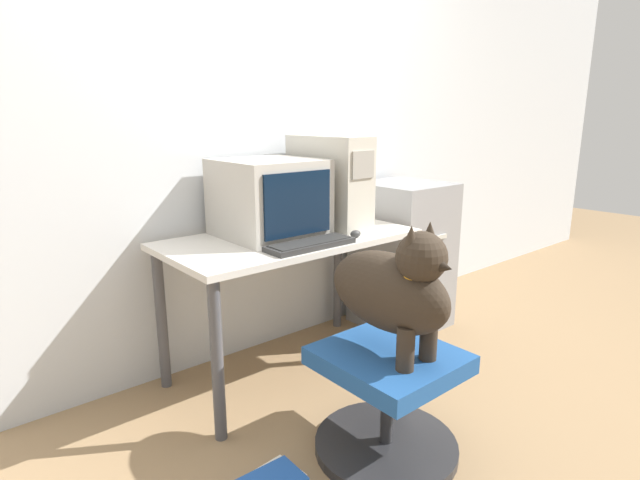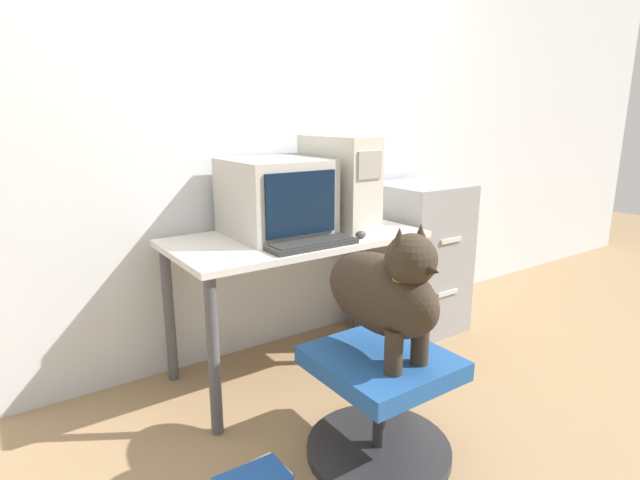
# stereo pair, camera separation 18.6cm
# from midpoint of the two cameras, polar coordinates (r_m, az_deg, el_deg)

# --- Properties ---
(ground_plane) EXTENTS (12.00, 12.00, 0.00)m
(ground_plane) POSITION_cam_midpoint_polar(r_m,az_deg,el_deg) (2.46, -0.86, -17.35)
(ground_plane) COLOR #937551
(wall_back) EXTENTS (8.00, 0.05, 2.60)m
(wall_back) POSITION_cam_midpoint_polar(r_m,az_deg,el_deg) (2.69, -10.79, 14.14)
(wall_back) COLOR silver
(wall_back) RESTS_ON ground_plane
(desk) EXTENTS (1.22, 0.64, 0.72)m
(desk) POSITION_cam_midpoint_polar(r_m,az_deg,el_deg) (2.45, -5.64, -1.74)
(desk) COLOR silver
(desk) RESTS_ON ground_plane
(crt_monitor) EXTENTS (0.44, 0.47, 0.37)m
(crt_monitor) POSITION_cam_midpoint_polar(r_m,az_deg,el_deg) (2.42, -8.06, 4.78)
(crt_monitor) COLOR #B7B2A8
(crt_monitor) RESTS_ON desk
(pc_tower) EXTENTS (0.19, 0.50, 0.47)m
(pc_tower) POSITION_cam_midpoint_polar(r_m,az_deg,el_deg) (2.60, -1.04, 6.67)
(pc_tower) COLOR beige
(pc_tower) RESTS_ON desk
(keyboard) EXTENTS (0.42, 0.14, 0.03)m
(keyboard) POSITION_cam_midpoint_polar(r_m,az_deg,el_deg) (2.21, -3.51, -0.51)
(keyboard) COLOR #2D2D2D
(keyboard) RESTS_ON desk
(computer_mouse) EXTENTS (0.06, 0.04, 0.04)m
(computer_mouse) POSITION_cam_midpoint_polar(r_m,az_deg,el_deg) (2.38, 1.86, 0.68)
(computer_mouse) COLOR #333333
(computer_mouse) RESTS_ON desk
(office_chair) EXTENTS (0.56, 0.56, 0.42)m
(office_chair) POSITION_cam_midpoint_polar(r_m,az_deg,el_deg) (2.01, 4.98, -17.72)
(office_chair) COLOR #262628
(office_chair) RESTS_ON ground_plane
(dog) EXTENTS (0.23, 0.54, 0.51)m
(dog) POSITION_cam_midpoint_polar(r_m,az_deg,el_deg) (1.81, 5.53, -5.50)
(dog) COLOR #33281E
(dog) RESTS_ON office_chair
(filing_cabinet) EXTENTS (0.47, 0.51, 0.89)m
(filing_cabinet) POSITION_cam_midpoint_polar(r_m,az_deg,el_deg) (3.11, 7.69, -1.71)
(filing_cabinet) COLOR gray
(filing_cabinet) RESTS_ON ground_plane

